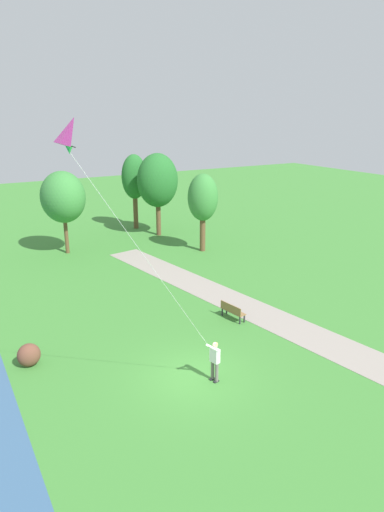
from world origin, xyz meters
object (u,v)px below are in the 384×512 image
flying_kite (76,138)px  park_bench_near_walkway (232,310)px  tree_treeline_left (134,178)px  lakeside_shrub (29,355)px  tree_horizon_far (63,197)px  tree_treeline_right (203,198)px  person_kite_flyer (214,358)px  tree_lakeside_far (158,181)px

flying_kite → park_bench_near_walkway: 14.13m
tree_treeline_left → lakeside_shrub: 24.62m
park_bench_near_walkway → lakeside_shrub: lakeside_shrub is taller
lakeside_shrub → flying_kite: bearing=-80.6°
tree_horizon_far → tree_treeline_right: (9.36, -4.72, -0.20)m
flying_kite → tree_treeline_right: flying_kite is taller
person_kite_flyer → park_bench_near_walkway: bearing=47.9°
person_kite_flyer → park_bench_near_walkway: (3.93, 4.35, -0.54)m
lakeside_shrub → tree_treeline_left: bearing=55.8°
park_bench_near_walkway → tree_horizon_far: size_ratio=0.25×
tree_lakeside_far → lakeside_shrub: bearing=-130.7°
lakeside_shrub → tree_lakeside_far: bearing=49.3°
person_kite_flyer → lakeside_shrub: (-6.24, 4.96, -0.53)m
person_kite_flyer → lakeside_shrub: person_kite_flyer is taller
tree_lakeside_far → tree_treeline_right: (0.87, -6.03, -0.64)m
tree_horizon_far → tree_treeline_right: tree_horizon_far is taller
tree_treeline_left → tree_lakeside_far: bearing=-77.4°
person_kite_flyer → tree_treeline_left: 26.34m
tree_lakeside_far → tree_treeline_left: size_ratio=1.05×
tree_horizon_far → lakeside_shrub: bearing=-110.9°
tree_treeline_left → tree_horizon_far: 9.02m
person_kite_flyer → tree_treeline_right: tree_treeline_right is taller
tree_lakeside_far → lakeside_shrub: size_ratio=6.93×
tree_treeline_left → tree_treeline_right: (1.61, -9.33, -0.55)m
tree_treeline_left → tree_treeline_right: bearing=-80.2°
tree_lakeside_far → tree_horizon_far: 8.60m
lakeside_shrub → tree_treeline_right: bearing=35.1°
flying_kite → tree_treeline_left: flying_kite is taller
tree_lakeside_far → person_kite_flyer: bearing=-110.6°
person_kite_flyer → tree_lakeside_far: bearing=69.4°
tree_treeline_left → lakeside_shrub: (-13.65, -20.06, -4.19)m
flying_kite → tree_horizon_far: flying_kite is taller
tree_lakeside_far → tree_treeline_right: tree_lakeside_far is taller
park_bench_near_walkway → tree_horizon_far: bearing=104.9°
person_kite_flyer → tree_treeline_right: (9.02, 15.68, 3.11)m
park_bench_near_walkway → lakeside_shrub: (-10.17, 0.61, 0.00)m
tree_horizon_far → person_kite_flyer: bearing=-89.0°
park_bench_near_walkway → tree_lakeside_far: size_ratio=0.22×
park_bench_near_walkway → tree_horizon_far: 17.06m
person_kite_flyer → tree_treeline_left: tree_treeline_left is taller
person_kite_flyer → tree_horizon_far: size_ratio=0.29×
flying_kite → person_kite_flyer: bearing=12.1°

